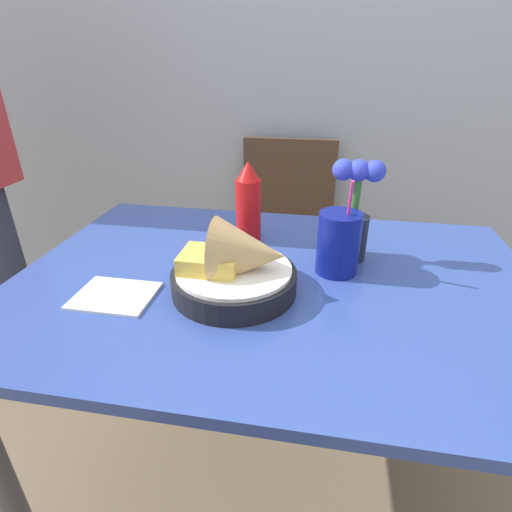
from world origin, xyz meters
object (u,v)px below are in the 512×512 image
object	(u,v)px
food_basket	(239,268)
ketchup_bottle	(248,203)
drink_cup	(338,245)
flower_vase	(354,214)
chair_far_window	(286,226)

from	to	relation	value
food_basket	ketchup_bottle	size ratio (longest dim) A/B	1.23
food_basket	ketchup_bottle	xyz separation A→B (m)	(-0.03, 0.26, 0.05)
drink_cup	flower_vase	distance (m)	0.10
food_basket	flower_vase	size ratio (longest dim) A/B	1.08
food_basket	flower_vase	distance (m)	0.31
chair_far_window	drink_cup	world-z (taller)	drink_cup
chair_far_window	drink_cup	size ratio (longest dim) A/B	4.04
food_basket	ketchup_bottle	bearing A→B (deg)	96.65
food_basket	drink_cup	world-z (taller)	drink_cup
food_basket	ketchup_bottle	distance (m)	0.27
food_basket	drink_cup	distance (m)	0.23
ketchup_bottle	flower_vase	size ratio (longest dim) A/B	0.88
chair_far_window	food_basket	size ratio (longest dim) A/B	3.45
drink_cup	ketchup_bottle	bearing A→B (deg)	149.12
ketchup_bottle	drink_cup	bearing A→B (deg)	-30.88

